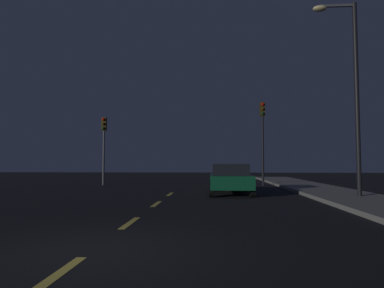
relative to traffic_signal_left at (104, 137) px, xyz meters
name	(u,v)px	position (x,y,z in m)	size (l,w,h in m)	color
ground_plane	(159,202)	(5.26, -9.39, -3.18)	(80.00, 80.00, 0.00)	black
sidewalk_curb_right	(366,201)	(12.76, -9.39, -3.10)	(3.00, 40.00, 0.15)	gray
lane_stripe_nearest	(58,275)	(5.26, -17.59, -3.17)	(0.16, 1.60, 0.01)	#EACC4C
lane_stripe_second	(130,223)	(5.26, -13.79, -3.17)	(0.16, 1.60, 0.01)	#EACC4C
lane_stripe_third	(156,204)	(5.26, -9.99, -3.17)	(0.16, 1.60, 0.01)	#EACC4C
lane_stripe_fourth	(170,194)	(5.26, -6.19, -3.17)	(0.16, 1.60, 0.01)	#EACC4C
traffic_signal_left	(104,137)	(0.00, 0.00, 0.00)	(0.32, 0.38, 4.51)	#4C4C51
traffic_signal_right	(263,128)	(10.48, 0.00, 0.58)	(0.32, 0.38, 5.40)	black
car_stopped_ahead	(230,178)	(8.05, -5.96, -2.45)	(1.99, 4.21, 1.42)	#0F4C2D
street_lamp_right	(350,82)	(12.82, -8.14, 1.56)	(1.76, 0.36, 8.00)	black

